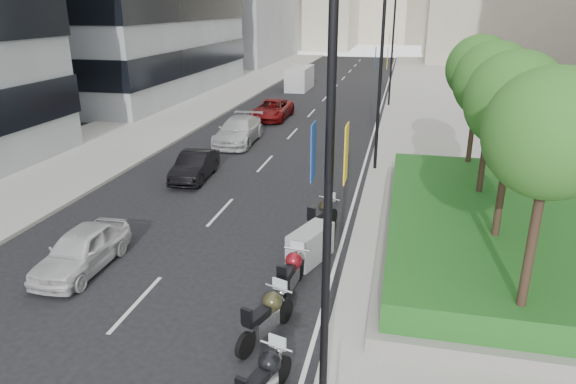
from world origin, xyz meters
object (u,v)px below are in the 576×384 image
(motorcycle_3, at_px, (267,316))
(delivery_van, at_px, (299,79))
(motorcycle_5, at_px, (310,245))
(lamp_post_2, at_px, (391,44))
(car_d, at_px, (272,110))
(motorcycle_4, at_px, (291,273))
(motorcycle_2, at_px, (264,381))
(car_a, at_px, (82,250))
(car_b, at_px, (195,166))
(motorcycle_6, at_px, (322,217))
(lamp_post_0, at_px, (320,182))
(car_c, at_px, (239,131))
(lamp_post_1, at_px, (377,69))

(motorcycle_3, distance_m, delivery_van, 40.77)
(motorcycle_5, height_order, delivery_van, delivery_van)
(lamp_post_2, bearing_deg, car_d, -139.68)
(motorcycle_5, xyz_separation_m, delivery_van, (-7.64, 35.77, 0.46))
(motorcycle_4, bearing_deg, motorcycle_2, -168.72)
(car_a, bearing_deg, car_b, 89.53)
(motorcycle_3, height_order, car_d, car_d)
(motorcycle_4, xyz_separation_m, car_a, (-6.77, -0.05, 0.05))
(motorcycle_6, bearing_deg, motorcycle_5, -163.08)
(motorcycle_3, height_order, car_a, car_a)
(lamp_post_0, bearing_deg, car_a, 151.49)
(lamp_post_2, bearing_deg, delivery_van, 140.47)
(car_a, height_order, car_b, car_a)
(lamp_post_2, xyz_separation_m, car_c, (-8.33, -14.16, -4.29))
(car_a, distance_m, delivery_van, 37.89)
(delivery_van, bearing_deg, motorcycle_5, -77.77)
(lamp_post_1, relative_size, lamp_post_2, 1.00)
(lamp_post_0, distance_m, delivery_van, 43.49)
(lamp_post_1, bearing_deg, motorcycle_2, -93.65)
(delivery_van, bearing_deg, car_a, -88.81)
(motorcycle_6, bearing_deg, lamp_post_2, 15.01)
(car_a, bearing_deg, lamp_post_1, 55.94)
(motorcycle_4, distance_m, motorcycle_5, 2.08)
(car_b, bearing_deg, lamp_post_2, 64.39)
(car_c, bearing_deg, car_d, 85.99)
(motorcycle_4, bearing_deg, lamp_post_0, -155.66)
(lamp_post_1, relative_size, motorcycle_3, 3.94)
(lamp_post_0, bearing_deg, motorcycle_6, 98.17)
(lamp_post_0, bearing_deg, motorcycle_5, 101.12)
(lamp_post_0, distance_m, lamp_post_1, 17.00)
(motorcycle_4, height_order, motorcycle_6, motorcycle_6)
(motorcycle_2, height_order, motorcycle_4, motorcycle_4)
(motorcycle_2, distance_m, car_a, 8.46)
(motorcycle_6, bearing_deg, lamp_post_0, -154.05)
(lamp_post_1, height_order, car_c, lamp_post_1)
(motorcycle_2, relative_size, motorcycle_6, 0.94)
(lamp_post_2, xyz_separation_m, motorcycle_3, (-1.62, -32.74, -4.43))
(lamp_post_2, height_order, motorcycle_4, lamp_post_2)
(motorcycle_2, height_order, motorcycle_6, motorcycle_6)
(motorcycle_5, relative_size, car_d, 0.40)
(motorcycle_2, height_order, motorcycle_3, motorcycle_3)
(lamp_post_2, bearing_deg, car_b, -111.36)
(lamp_post_2, bearing_deg, motorcycle_4, -92.81)
(motorcycle_5, bearing_deg, motorcycle_3, -164.15)
(lamp_post_0, distance_m, motorcycle_3, 5.23)
(lamp_post_0, distance_m, motorcycle_2, 4.58)
(motorcycle_4, distance_m, delivery_van, 38.56)
(lamp_post_1, height_order, car_a, lamp_post_1)
(motorcycle_4, bearing_deg, car_b, 42.33)
(lamp_post_0, bearing_deg, motorcycle_3, 125.55)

